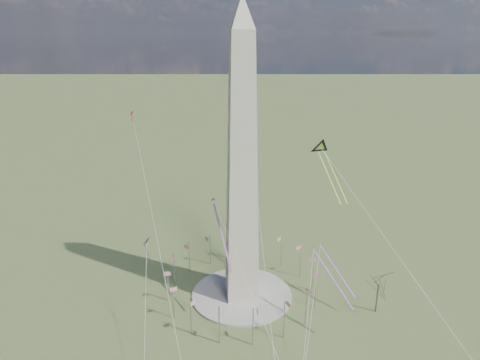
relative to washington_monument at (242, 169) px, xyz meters
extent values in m
plane|color=#526432|center=(0.00, 0.00, -47.95)|extent=(2000.00, 2000.00, 0.00)
cylinder|color=#A8A09A|center=(0.00, 0.00, -47.55)|extent=(36.00, 36.00, 0.80)
pyramid|color=#B8AEA1|center=(0.00, 0.00, 47.85)|extent=(9.90, 9.90, 10.00)
cylinder|color=#B6B8BD|center=(26.00, 0.00, -41.45)|extent=(0.36, 0.36, 13.00)
cube|color=red|center=(26.00, 1.30, -36.15)|extent=(2.40, 0.08, 1.50)
cylinder|color=#B6B8BD|center=(24.02, 9.95, -41.45)|extent=(0.36, 0.36, 13.00)
cube|color=red|center=(23.52, 11.15, -36.15)|extent=(2.25, 0.99, 1.50)
cylinder|color=#B6B8BD|center=(18.38, 18.38, -41.45)|extent=(0.36, 0.36, 13.00)
cube|color=red|center=(17.47, 19.30, -36.15)|extent=(1.75, 1.75, 1.50)
cylinder|color=#B6B8BD|center=(9.95, 24.02, -41.45)|extent=(0.36, 0.36, 13.00)
cube|color=red|center=(8.75, 24.52, -36.15)|extent=(0.99, 2.25, 1.50)
cylinder|color=#B6B8BD|center=(0.00, 26.00, -41.45)|extent=(0.36, 0.36, 13.00)
cube|color=red|center=(-1.30, 26.00, -36.15)|extent=(0.08, 2.40, 1.50)
cylinder|color=#B6B8BD|center=(-9.95, 24.02, -41.45)|extent=(0.36, 0.36, 13.00)
cube|color=red|center=(-11.15, 23.52, -36.15)|extent=(0.99, 2.25, 1.50)
cylinder|color=#B6B8BD|center=(-18.38, 18.38, -41.45)|extent=(0.36, 0.36, 13.00)
cube|color=red|center=(-19.30, 17.47, -36.15)|extent=(1.75, 1.75, 1.50)
cylinder|color=#B6B8BD|center=(-24.02, 9.95, -41.45)|extent=(0.36, 0.36, 13.00)
cube|color=red|center=(-24.52, 8.75, -36.15)|extent=(2.25, 0.99, 1.50)
cylinder|color=#B6B8BD|center=(-26.00, 0.00, -41.45)|extent=(0.36, 0.36, 13.00)
cube|color=red|center=(-26.00, -1.30, -36.15)|extent=(2.40, 0.08, 1.50)
cylinder|color=#B6B8BD|center=(-24.02, -9.95, -41.45)|extent=(0.36, 0.36, 13.00)
cube|color=red|center=(-23.52, -11.15, -36.15)|extent=(2.25, 0.99, 1.50)
cylinder|color=#B6B8BD|center=(-18.38, -18.38, -41.45)|extent=(0.36, 0.36, 13.00)
cube|color=red|center=(-17.47, -19.30, -36.15)|extent=(1.75, 1.75, 1.50)
cylinder|color=#B6B8BD|center=(-9.95, -24.02, -41.45)|extent=(0.36, 0.36, 13.00)
cube|color=red|center=(-8.75, -24.52, -36.15)|extent=(0.99, 2.25, 1.50)
cylinder|color=#B6B8BD|center=(0.00, -26.00, -41.45)|extent=(0.36, 0.36, 13.00)
cube|color=red|center=(1.30, -26.00, -36.15)|extent=(0.08, 2.40, 1.50)
cylinder|color=#B6B8BD|center=(9.95, -24.02, -41.45)|extent=(0.36, 0.36, 13.00)
cube|color=red|center=(11.15, -23.52, -36.15)|extent=(0.99, 2.25, 1.50)
cylinder|color=#B6B8BD|center=(18.38, -18.38, -41.45)|extent=(0.36, 0.36, 13.00)
cube|color=red|center=(19.30, -17.47, -36.15)|extent=(1.75, 1.75, 1.50)
cylinder|color=#B6B8BD|center=(24.02, -9.95, -41.45)|extent=(0.36, 0.36, 13.00)
cube|color=red|center=(24.52, -8.75, -36.15)|extent=(2.25, 0.99, 1.50)
cylinder|color=#493E2C|center=(43.99, -14.87, -42.61)|extent=(0.46, 0.46, 10.68)
cube|color=#FCA10D|center=(31.89, 0.38, -3.96)|extent=(3.21, 18.17, 12.84)
cube|color=#FCA10D|center=(29.57, 0.03, -3.96)|extent=(3.21, 18.17, 12.84)
cube|color=navy|center=(-32.26, 1.47, -24.68)|extent=(2.34, 3.49, 2.68)
cube|color=red|center=(-32.26, 1.47, -29.11)|extent=(2.27, 2.86, 9.26)
cube|color=red|center=(25.75, -21.13, -30.04)|extent=(8.14, 16.79, 11.40)
cube|color=red|center=(-7.25, -5.57, -20.91)|extent=(4.29, 22.48, 14.21)
cube|color=red|center=(32.31, -7.61, -35.74)|extent=(7.72, 16.25, 10.99)
cube|color=red|center=(-37.55, 32.01, 13.59)|extent=(1.45, 1.69, 1.66)
cube|color=red|center=(-37.55, 32.01, 11.77)|extent=(0.45, 1.45, 3.81)
cube|color=white|center=(6.26, 41.81, 26.12)|extent=(1.67, 1.73, 1.79)
cube|color=white|center=(6.26, 41.81, 24.16)|extent=(0.37, 1.55, 4.11)
camera|label=1|loc=(-17.09, -131.36, 41.64)|focal=32.00mm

